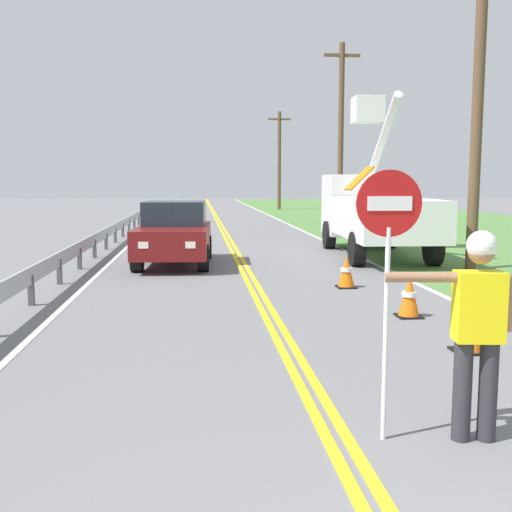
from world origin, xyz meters
TOP-DOWN VIEW (x-y plane):
  - centerline_yellow_left at (-0.09, 20.00)m, footprint 0.11×110.00m
  - centerline_yellow_right at (0.09, 20.00)m, footprint 0.11×110.00m
  - edge_line_right at (3.60, 20.00)m, footprint 0.12×110.00m
  - edge_line_left at (-3.60, 20.00)m, footprint 0.12×110.00m
  - flagger_worker at (1.16, 2.97)m, footprint 1.08×0.29m
  - stop_sign_paddle at (0.40, 3.06)m, footprint 0.56×0.04m
  - utility_bucket_truck at (4.16, 16.20)m, footprint 2.93×6.90m
  - oncoming_sedan_nearest at (-1.81, 14.49)m, footprint 2.07×4.18m
  - utility_pole_near at (5.77, 12.86)m, footprint 1.80×0.28m
  - utility_pole_mid at (5.97, 28.08)m, footprint 1.80×0.28m
  - utility_pole_far at (5.45, 46.86)m, footprint 1.80×0.28m
  - traffic_cone_lead at (2.34, 5.58)m, footprint 0.40×0.40m
  - traffic_cone_mid at (2.28, 7.67)m, footprint 0.40×0.40m
  - traffic_cone_tail at (1.94, 10.52)m, footprint 0.40×0.40m
  - guardrail_left_shoulder at (-4.20, 14.97)m, footprint 0.10×32.00m

SIDE VIEW (x-z plane):
  - centerline_yellow_left at x=-0.09m, z-range 0.00..0.01m
  - centerline_yellow_right at x=0.09m, z-range 0.00..0.01m
  - edge_line_right at x=3.60m, z-range 0.00..0.01m
  - edge_line_left at x=-3.60m, z-range 0.00..0.01m
  - traffic_cone_lead at x=2.34m, z-range -0.01..0.69m
  - traffic_cone_mid at x=2.28m, z-range -0.01..0.69m
  - traffic_cone_tail at x=1.94m, z-range -0.01..0.69m
  - guardrail_left_shoulder at x=-4.20m, z-range 0.16..0.87m
  - oncoming_sedan_nearest at x=-1.81m, z-range -0.02..1.68m
  - flagger_worker at x=1.16m, z-range 0.13..1.96m
  - utility_bucket_truck at x=4.16m, z-range -1.05..3.84m
  - stop_sign_paddle at x=0.40m, z-range 0.54..2.87m
  - utility_pole_far at x=5.45m, z-range 0.18..7.96m
  - utility_pole_near at x=5.77m, z-range 0.18..8.48m
  - utility_pole_mid at x=5.97m, z-range 0.19..9.16m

